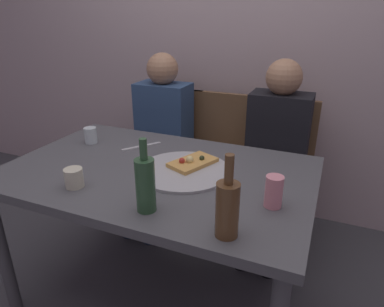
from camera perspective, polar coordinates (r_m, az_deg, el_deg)
name	(u,v)px	position (r m, az deg, el deg)	size (l,w,h in m)	color
ground_plane	(162,293)	(2.00, -4.98, -22.29)	(8.00, 8.00, 0.00)	#424247
back_wall	(234,29)	(2.49, 7.08, 19.92)	(6.00, 0.10, 2.60)	#B29EA3
dining_table	(158,185)	(1.61, -5.77, -5.33)	(1.40, 0.89, 0.74)	#4C4C51
pizza_tray	(183,170)	(1.54, -1.46, -2.84)	(0.42, 0.42, 0.01)	#ADADB2
pizza_slice_last	(192,162)	(1.58, 0.06, -1.43)	(0.20, 0.25, 0.05)	tan
wine_bottle	(145,184)	(1.22, -7.82, -5.03)	(0.07, 0.07, 0.28)	#2D5133
beer_bottle	(227,207)	(1.08, 5.95, -8.97)	(0.08, 0.08, 0.28)	brown
tumbler_near	(91,135)	(1.94, -16.61, 2.94)	(0.07, 0.07, 0.09)	silver
tumbler_far	(74,178)	(1.48, -19.16, -3.87)	(0.08, 0.08, 0.08)	beige
soda_can	(274,192)	(1.28, 13.53, -6.21)	(0.07, 0.07, 0.12)	pink
table_knife	(141,146)	(1.84, -8.48, 1.19)	(0.22, 0.02, 0.01)	#B7B7BC
chair_left	(169,144)	(2.51, -3.92, 1.59)	(0.44, 0.44, 0.90)	brown
chair_middle	(217,152)	(2.37, 4.15, 0.33)	(0.44, 0.44, 0.90)	brown
chair_right	(277,161)	(2.28, 14.01, -1.22)	(0.44, 0.44, 0.90)	brown
guest_in_sweater	(158,134)	(2.34, -5.67, 3.29)	(0.36, 0.56, 1.17)	navy
guest_in_beanie	(274,151)	(2.10, 13.62, 0.43)	(0.36, 0.56, 1.17)	black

